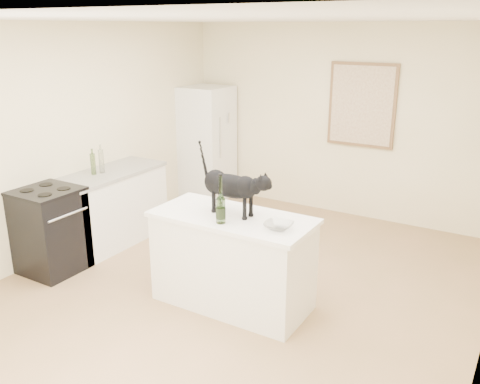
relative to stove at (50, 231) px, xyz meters
name	(u,v)px	position (x,y,z in m)	size (l,w,h in m)	color
floor	(235,291)	(1.95, 0.60, -0.45)	(5.50, 5.50, 0.00)	#A77D59
ceiling	(234,19)	(1.95, 0.60, 2.15)	(5.50, 5.50, 0.00)	white
wall_back	(340,122)	(1.95, 3.35, 0.85)	(4.50, 4.50, 0.00)	#FCEDC3
wall_left	(67,140)	(-0.30, 0.60, 0.85)	(5.50, 5.50, 0.00)	#FCEDC3
island_base	(233,262)	(2.05, 0.40, -0.02)	(1.44, 0.67, 0.86)	white
island_top	(232,218)	(2.05, 0.40, 0.43)	(1.50, 0.70, 0.04)	white
left_cabinets	(111,209)	(0.00, 0.90, -0.02)	(0.60, 1.40, 0.86)	white
left_countertop	(108,173)	(0.00, 0.90, 0.43)	(0.62, 1.44, 0.04)	gray
stove	(50,231)	(0.00, 0.00, 0.00)	(0.60, 0.60, 0.90)	black
fridge	(206,143)	(0.00, 2.95, 0.40)	(0.68, 0.68, 1.70)	white
artwork_frame	(362,105)	(2.25, 3.32, 1.10)	(0.90, 0.03, 1.10)	brown
artwork_canvas	(361,105)	(2.25, 3.30, 1.10)	(0.82, 0.00, 1.02)	beige
black_cat	(231,189)	(2.02, 0.43, 0.69)	(0.69, 0.21, 0.48)	black
wine_bottle	(221,202)	(2.06, 0.19, 0.65)	(0.08, 0.08, 0.39)	#2D4E1F
glass_bowl	(279,226)	(2.56, 0.32, 0.48)	(0.24, 0.24, 0.06)	silver
fridge_paper	(229,118)	(0.34, 3.06, 0.80)	(0.00, 0.12, 0.15)	silver
counter_bottle_cluster	(97,163)	(-0.03, 0.78, 0.58)	(0.09, 0.16, 0.28)	#2C4F1B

